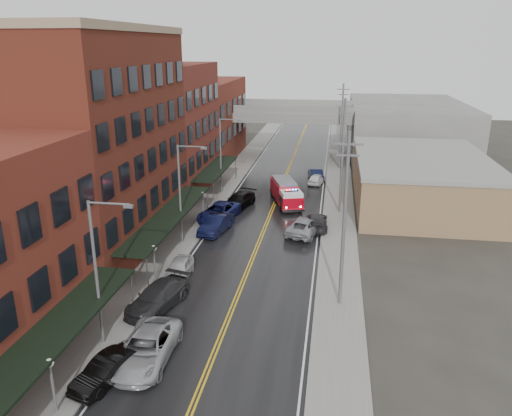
{
  "coord_description": "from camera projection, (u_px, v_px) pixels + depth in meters",
  "views": [
    {
      "loc": [
        6.29,
        -16.14,
        17.11
      ],
      "look_at": [
        -0.41,
        26.18,
        3.0
      ],
      "focal_mm": 35.0,
      "sensor_mm": 36.0,
      "label": 1
    }
  ],
  "objects": [
    {
      "name": "utility_pole_2",
      "position": [
        341.0,
        125.0,
        69.99
      ],
      "size": [
        1.8,
        0.24,
        12.0
      ],
      "color": "#59595B",
      "rests_on": "ground"
    },
    {
      "name": "parked_car_right_1",
      "position": [
        317.0,
        221.0,
        48.41
      ],
      "size": [
        2.29,
        5.15,
        1.47
      ],
      "primitive_type": "imported",
      "rotation": [
        0.0,
        0.0,
        3.19
      ],
      "color": "#29292B",
      "rests_on": "ground"
    },
    {
      "name": "curb_left",
      "position": [
        211.0,
        221.0,
        50.39
      ],
      "size": [
        0.3,
        160.0,
        0.15
      ],
      "primitive_type": "cube",
      "color": "gray",
      "rests_on": "ground"
    },
    {
      "name": "brick_building_c",
      "position": [
        168.0,
        129.0,
        59.05
      ],
      "size": [
        9.0,
        15.0,
        15.0
      ],
      "primitive_type": "cube",
      "color": "maroon",
      "rests_on": "ground"
    },
    {
      "name": "parked_car_left_3",
      "position": [
        158.0,
        297.0,
        33.76
      ],
      "size": [
        3.65,
        6.06,
        1.64
      ],
      "primitive_type": "imported",
      "rotation": [
        0.0,
        0.0,
        -0.25
      ],
      "color": "#28282B",
      "rests_on": "ground"
    },
    {
      "name": "awning_1",
      "position": [
        170.0,
        215.0,
        43.18
      ],
      "size": [
        2.6,
        18.0,
        3.09
      ],
      "color": "black",
      "rests_on": "ground"
    },
    {
      "name": "parked_car_right_3",
      "position": [
        316.0,
        174.0,
        66.01
      ],
      "size": [
        2.34,
        4.73,
        1.49
      ],
      "primitive_type": "imported",
      "rotation": [
        0.0,
        0.0,
        3.32
      ],
      "color": "black",
      "rests_on": "ground"
    },
    {
      "name": "curb_right",
      "position": [
        323.0,
        227.0,
        48.71
      ],
      "size": [
        0.3,
        160.0,
        0.15
      ],
      "primitive_type": "cube",
      "color": "gray",
      "rests_on": "ground"
    },
    {
      "name": "brick_building_far",
      "position": [
        205.0,
        121.0,
        75.94
      ],
      "size": [
        9.0,
        20.0,
        12.0
      ],
      "primitive_type": "cube",
      "color": "maroon",
      "rests_on": "ground"
    },
    {
      "name": "parked_car_right_2",
      "position": [
        317.0,
        179.0,
        63.91
      ],
      "size": [
        2.58,
        4.24,
        1.35
      ],
      "primitive_type": "imported",
      "rotation": [
        0.0,
        0.0,
        2.87
      ],
      "color": "white",
      "rests_on": "ground"
    },
    {
      "name": "parked_car_left_5",
      "position": [
        216.0,
        224.0,
        47.34
      ],
      "size": [
        2.67,
        5.3,
        1.67
      ],
      "primitive_type": "imported",
      "rotation": [
        0.0,
        0.0,
        -0.19
      ],
      "color": "black",
      "rests_on": "ground"
    },
    {
      "name": "street_lamp_0",
      "position": [
        99.0,
        265.0,
        28.28
      ],
      "size": [
        2.64,
        0.22,
        9.0
      ],
      "color": "#59595B",
      "rests_on": "ground"
    },
    {
      "name": "fire_truck",
      "position": [
        286.0,
        193.0,
        55.35
      ],
      "size": [
        4.54,
        7.55,
        2.63
      ],
      "rotation": [
        0.0,
        0.0,
        0.32
      ],
      "color": "#B80819",
      "rests_on": "ground"
    },
    {
      "name": "sidewalk_left",
      "position": [
        195.0,
        220.0,
        50.63
      ],
      "size": [
        3.0,
        160.0,
        0.15
      ],
      "primitive_type": "cube",
      "color": "slate",
      "rests_on": "ground"
    },
    {
      "name": "brick_building_b",
      "position": [
        100.0,
        145.0,
        42.16
      ],
      "size": [
        9.0,
        20.0,
        18.0
      ],
      "primitive_type": "cube",
      "color": "#5A2417",
      "rests_on": "ground"
    },
    {
      "name": "parked_car_right_0",
      "position": [
        305.0,
        226.0,
        47.05
      ],
      "size": [
        3.88,
        6.01,
        1.54
      ],
      "primitive_type": "imported",
      "rotation": [
        0.0,
        0.0,
        2.89
      ],
      "color": "gray",
      "rests_on": "ground"
    },
    {
      "name": "parked_car_left_6",
      "position": [
        219.0,
        212.0,
        50.82
      ],
      "size": [
        4.03,
        6.47,
        1.67
      ],
      "primitive_type": "imported",
      "rotation": [
        0.0,
        0.0,
        -0.22
      ],
      "color": "#151B52",
      "rests_on": "ground"
    },
    {
      "name": "tan_building",
      "position": [
        420.0,
        181.0,
        55.8
      ],
      "size": [
        14.0,
        22.0,
        5.0
      ],
      "primitive_type": "cube",
      "color": "#94724F",
      "rests_on": "ground"
    },
    {
      "name": "awning_2",
      "position": [
        216.0,
        168.0,
        59.6
      ],
      "size": [
        2.6,
        13.0,
        3.09
      ],
      "color": "black",
      "rests_on": "ground"
    },
    {
      "name": "road",
      "position": [
        266.0,
        225.0,
        49.57
      ],
      "size": [
        11.0,
        160.0,
        0.02
      ],
      "primitive_type": "cube",
      "color": "black",
      "rests_on": "ground"
    },
    {
      "name": "utility_pole_1",
      "position": [
        342.0,
        155.0,
        51.22
      ],
      "size": [
        1.8,
        0.24,
        12.0
      ],
      "color": "#59595B",
      "rests_on": "ground"
    },
    {
      "name": "globe_lamp_2",
      "position": [
        203.0,
        200.0,
        49.8
      ],
      "size": [
        0.44,
        0.44,
        3.12
      ],
      "color": "#59595B",
      "rests_on": "ground"
    },
    {
      "name": "parked_car_left_2",
      "position": [
        146.0,
        348.0,
        28.08
      ],
      "size": [
        2.85,
        6.03,
        1.67
      ],
      "primitive_type": "imported",
      "rotation": [
        0.0,
        0.0,
        0.01
      ],
      "color": "#A1A5A9",
      "rests_on": "ground"
    },
    {
      "name": "parked_car_left_4",
      "position": [
        179.0,
        269.0,
        38.22
      ],
      "size": [
        1.96,
        4.35,
        1.45
      ],
      "primitive_type": "imported",
      "rotation": [
        0.0,
        0.0,
        0.06
      ],
      "color": "#BBBBBB",
      "rests_on": "ground"
    },
    {
      "name": "sidewalk_right",
      "position": [
        340.0,
        228.0,
        48.47
      ],
      "size": [
        3.0,
        160.0,
        0.15
      ],
      "primitive_type": "cube",
      "color": "slate",
      "rests_on": "ground"
    },
    {
      "name": "globe_lamp_0",
      "position": [
        51.0,
        374.0,
        23.53
      ],
      "size": [
        0.44,
        0.44,
        3.12
      ],
      "color": "#59595B",
      "rests_on": "ground"
    },
    {
      "name": "parked_car_left_7",
      "position": [
        239.0,
        201.0,
        54.59
      ],
      "size": [
        3.51,
        5.82,
        1.58
      ],
      "primitive_type": "imported",
      "rotation": [
        0.0,
        0.0,
        -0.25
      ],
      "color": "black",
      "rests_on": "ground"
    },
    {
      "name": "right_far_block",
      "position": [
        406.0,
        127.0,
        83.18
      ],
      "size": [
        18.0,
        30.0,
        8.0
      ],
      "primitive_type": "cube",
      "color": "slate",
      "rests_on": "ground"
    },
    {
      "name": "street_lamp_2",
      "position": [
        223.0,
        151.0,
        58.31
      ],
      "size": [
        2.64,
        0.22,
        9.0
      ],
      "color": "#59595B",
      "rests_on": "ground"
    },
    {
      "name": "globe_lamp_1",
      "position": [
        154.0,
        256.0,
        36.67
      ],
      "size": [
        0.44,
        0.44,
        3.12
      ],
      "color": "#59595B",
      "rests_on": "ground"
    },
    {
      "name": "street_lamp_1",
      "position": [
        182.0,
        188.0,
        43.29
      ],
      "size": [
        2.64,
        0.22,
        9.0
      ],
      "color": "#59595B",
      "rests_on": "ground"
    },
    {
      "name": "utility_pole_0",
      "position": [
        344.0,
        218.0,
        32.46
      ],
      "size": [
        1.8,
        0.24,
        12.0
      ],
      "color": "#59595B",
      "rests_on": "ground"
    },
    {
      "name": "overpass",
      "position": [
        294.0,
        119.0,
        77.72
      ],
      "size": [
        40.0,
        10.0,
        7.5
      ],
      "color": "slate",
      "rests_on": "ground"
    },
    {
      "name": "parked_car_left_1",
      "position": [
        107.0,
        370.0,
        26.36
      ],
      "size": [
        2.8,
        4.59,
        1.43
      ],
      "primitive_type": "imported",
      "rotation": [
        0.0,
        0.0,
        -0.32
      ],
      "color": "black",
      "rests_on": "ground"
    },
    {
      "name": "awning_0",
      "position": [
        51.0,
        336.0,
        25.36
      ],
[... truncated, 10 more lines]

